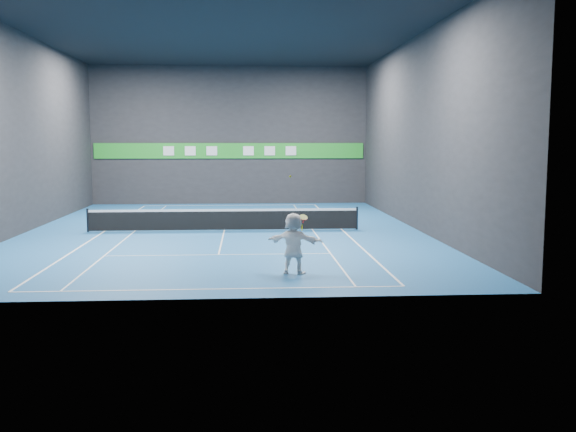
{
  "coord_description": "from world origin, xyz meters",
  "views": [
    {
      "loc": [
        1.02,
        -29.54,
        4.1
      ],
      "look_at": [
        2.49,
        -7.22,
        1.5
      ],
      "focal_mm": 40.0,
      "sensor_mm": 36.0,
      "label": 1
    }
  ],
  "objects": [
    {
      "name": "sideline_singles_right",
      "position": [
        4.11,
        0.0,
        0.0
      ],
      "size": [
        0.06,
        23.78,
        0.01
      ],
      "primitive_type": "cube",
      "color": "white",
      "rests_on": "ground"
    },
    {
      "name": "tennis_racket",
      "position": [
        2.76,
        -9.89,
        1.71
      ],
      "size": [
        0.43,
        0.41,
        0.55
      ],
      "color": "red",
      "rests_on": "player"
    },
    {
      "name": "baseline_near",
      "position": [
        0.0,
        -11.89,
        0.0
      ],
      "size": [
        10.98,
        0.08,
        0.01
      ],
      "primitive_type": "cube",
      "color": "white",
      "rests_on": "ground"
    },
    {
      "name": "sideline_doubles_right",
      "position": [
        5.49,
        0.0,
        0.0
      ],
      "size": [
        0.08,
        23.78,
        0.01
      ],
      "primitive_type": "cube",
      "color": "white",
      "rests_on": "ground"
    },
    {
      "name": "ground",
      "position": [
        0.0,
        0.0,
        0.0
      ],
      "size": [
        26.0,
        26.0,
        0.0
      ],
      "primitive_type": "plane",
      "color": "#1A5693",
      "rests_on": "ground"
    },
    {
      "name": "service_line_far",
      "position": [
        0.0,
        6.4,
        0.0
      ],
      "size": [
        8.23,
        0.06,
        0.01
      ],
      "primitive_type": "cube",
      "color": "white",
      "rests_on": "ground"
    },
    {
      "name": "tennis_ball",
      "position": [
        2.38,
        -9.83,
        3.03
      ],
      "size": [
        0.07,
        0.07,
        0.07
      ],
      "primitive_type": "sphere",
      "color": "#CDD022",
      "rests_on": "player"
    },
    {
      "name": "ceiling",
      "position": [
        0.0,
        0.0,
        9.0
      ],
      "size": [
        26.0,
        26.0,
        0.0
      ],
      "primitive_type": "plane",
      "color": "black",
      "rests_on": "ground"
    },
    {
      "name": "tennis_net",
      "position": [
        0.0,
        0.0,
        0.54
      ],
      "size": [
        12.5,
        0.1,
        1.07
      ],
      "color": "black",
      "rests_on": "ground"
    },
    {
      "name": "sponsor_banner",
      "position": [
        0.0,
        12.93,
        3.5
      ],
      "size": [
        17.64,
        0.11,
        1.0
      ],
      "color": "#209326",
      "rests_on": "wall_back"
    },
    {
      "name": "baseline_far",
      "position": [
        0.0,
        11.89,
        0.0
      ],
      "size": [
        10.98,
        0.08,
        0.01
      ],
      "primitive_type": "cube",
      "color": "white",
      "rests_on": "ground"
    },
    {
      "name": "wall_right",
      "position": [
        9.0,
        0.0,
        4.5
      ],
      "size": [
        0.1,
        26.0,
        9.0
      ],
      "primitive_type": "cube",
      "color": "#232326",
      "rests_on": "ground"
    },
    {
      "name": "service_line_near",
      "position": [
        0.0,
        -6.4,
        0.0
      ],
      "size": [
        8.23,
        0.06,
        0.01
      ],
      "primitive_type": "cube",
      "color": "white",
      "rests_on": "ground"
    },
    {
      "name": "wall_back",
      "position": [
        0.0,
        13.0,
        4.5
      ],
      "size": [
        18.0,
        0.1,
        9.0
      ],
      "primitive_type": "cube",
      "color": "#232326",
      "rests_on": "ground"
    },
    {
      "name": "wall_left",
      "position": [
        -9.0,
        0.0,
        4.5
      ],
      "size": [
        0.1,
        26.0,
        9.0
      ],
      "primitive_type": "cube",
      "color": "#232326",
      "rests_on": "ground"
    },
    {
      "name": "center_service_line",
      "position": [
        0.0,
        0.0,
        0.0
      ],
      "size": [
        0.06,
        12.8,
        0.01
      ],
      "primitive_type": "cube",
      "color": "white",
      "rests_on": "ground"
    },
    {
      "name": "sideline_singles_left",
      "position": [
        -4.11,
        0.0,
        0.0
      ],
      "size": [
        0.06,
        23.78,
        0.01
      ],
      "primitive_type": "cube",
      "color": "white",
      "rests_on": "ground"
    },
    {
      "name": "player",
      "position": [
        2.49,
        -9.94,
        0.96
      ],
      "size": [
        1.87,
        1.16,
        1.92
      ],
      "primitive_type": "imported",
      "rotation": [
        0.0,
        0.0,
        2.78
      ],
      "color": "white",
      "rests_on": "ground"
    },
    {
      "name": "wall_front",
      "position": [
        0.0,
        -13.0,
        4.5
      ],
      "size": [
        18.0,
        0.1,
        9.0
      ],
      "primitive_type": "cube",
      "color": "#232326",
      "rests_on": "ground"
    },
    {
      "name": "sideline_doubles_left",
      "position": [
        -5.49,
        0.0,
        0.0
      ],
      "size": [
        0.08,
        23.78,
        0.01
      ],
      "primitive_type": "cube",
      "color": "white",
      "rests_on": "ground"
    }
  ]
}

